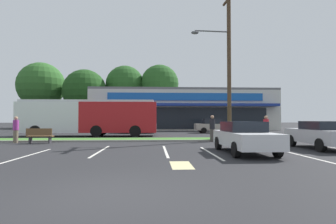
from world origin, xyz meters
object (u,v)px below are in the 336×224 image
Objects in this scene: utility_pole at (227,60)px; car_1 at (322,134)px; car_3 at (137,126)px; pedestrian_mid at (16,130)px; city_bus at (89,117)px; pedestrian_near_bench at (266,129)px; pedestrian_by_pole at (212,128)px; car_0 at (214,126)px; bus_stop_bench at (40,135)px; car_4 at (244,137)px.

utility_pole is 8.71m from car_1.
car_3 is 2.47× the size of pedestrian_mid.
utility_pole is at bearing 26.88° from car_1.
city_bus reaches higher than pedestrian_near_bench.
pedestrian_by_pole is (9.82, -6.71, -0.86)m from city_bus.
pedestrian_mid is at bearing -142.38° from car_0.
bus_stop_bench is at bearing 66.67° from pedestrian_by_pole.
utility_pole is 15.36m from pedestrian_mid.
city_bus is at bearing -128.61° from car_3.
utility_pole is at bearing 169.59° from car_4.
pedestrian_near_bench is (13.48, -6.88, -0.87)m from city_bus.
pedestrian_near_bench is at bearing -178.59° from bus_stop_bench.
city_bus is 2.64× the size of car_4.
car_0 reaches higher than bus_stop_bench.
car_1 is 19.40m from car_3.
utility_pole is 13.12m from city_bus.
car_0 is at bearing 171.50° from car_4.
pedestrian_by_pole is at bearing -133.16° from utility_pole.
utility_pole reaches higher than car_0.
utility_pole is 5.53m from pedestrian_by_pole.
pedestrian_near_bench is (14.85, 0.37, 0.39)m from bus_stop_bench.
car_3 is at bearing 125.97° from utility_pole.
pedestrian_near_bench is (0.86, -12.04, 0.10)m from car_0.
city_bus is 2.86× the size of car_0.
car_0 is 8.60m from car_3.
car_1 is 6.56m from pedestrian_by_pole.
utility_pole reaches higher than pedestrian_near_bench.
utility_pole reaches higher than pedestrian_mid.
pedestrian_near_bench is at bearing 148.69° from car_4.
car_0 is (1.27, 10.24, -5.17)m from utility_pole.
city_bus is 15.16m from pedestrian_near_bench.
bus_stop_bench is 0.90× the size of pedestrian_near_bench.
utility_pole reaches higher than city_bus.
car_3 is 18.67m from car_4.
utility_pole is 13.51m from car_3.
utility_pole is at bearing -170.36° from bus_stop_bench.
utility_pole is 7.01× the size of bus_stop_bench.
utility_pole is 6.55× the size of pedestrian_mid.
car_3 is 2.38× the size of pedestrian_near_bench.
car_0 is at bearing -138.43° from bus_stop_bench.
pedestrian_by_pole is at bearing 146.63° from city_bus.
pedestrian_mid is at bearing 67.27° from city_bus.
city_bus is 11.92m from pedestrian_by_pole.
pedestrian_near_bench is (-1.02, 4.42, 0.14)m from car_1.
city_bus reaches higher than pedestrian_mid.
car_1 is 2.33× the size of pedestrian_by_pole.
car_4 is at bearing 155.17° from pedestrian_by_pole.
utility_pole reaches higher than car_4.
pedestrian_mid is (-16.51, -0.02, -0.03)m from pedestrian_near_bench.
pedestrian_mid is (-7.04, -11.92, 0.05)m from car_3.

